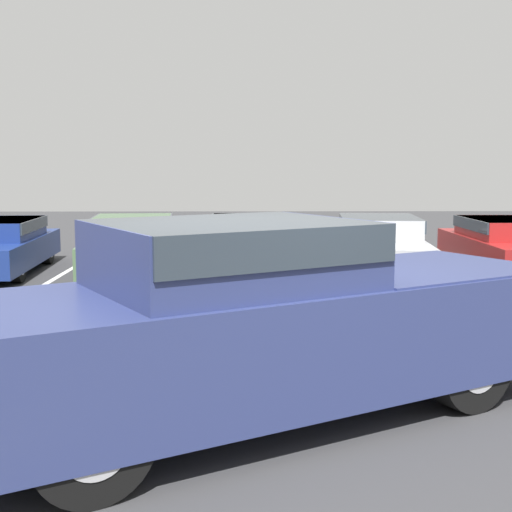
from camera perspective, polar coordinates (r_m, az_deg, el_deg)
ground_plane at (r=6.58m, az=-0.29°, el=-13.41°), size 60.00×60.00×0.00m
stall_stripe_b at (r=16.02m, az=-15.07°, el=-1.30°), size 0.12×4.04×0.01m
stall_stripe_c at (r=15.58m, az=-5.25°, el=-1.32°), size 0.12×4.04×0.01m
stall_stripe_d at (r=15.60m, az=4.84°, el=-1.30°), size 0.12×4.04×0.01m
stall_stripe_e at (r=16.11m, az=14.59°, el=-1.25°), size 0.12×4.04×0.01m
pickup_truck at (r=6.47m, az=0.53°, el=-5.21°), size 6.30×4.73×1.84m
parked_sedan_b at (r=15.53m, az=-9.85°, el=0.99°), size 2.26×4.79×1.22m
parked_sedan_c at (r=15.62m, az=-0.74°, el=1.12°), size 1.94×4.45×1.21m
parked_sedan_d at (r=15.65m, az=9.83°, el=1.04°), size 2.16×4.71×1.22m
parked_sedan_e at (r=16.45m, az=19.50°, el=0.94°), size 1.84×4.64×1.17m
wheel_stop_curb at (r=18.38m, az=12.26°, el=0.07°), size 1.80×0.20×0.14m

